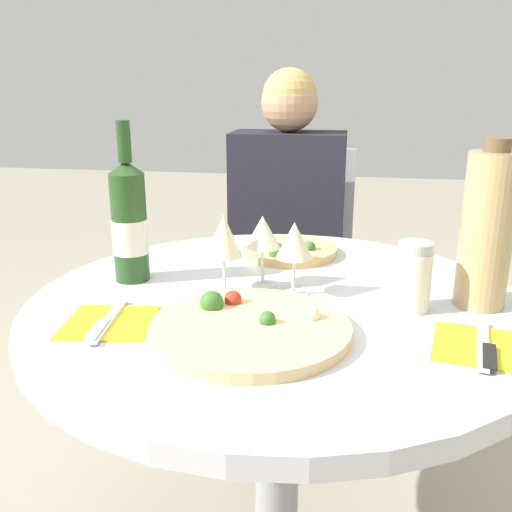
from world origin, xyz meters
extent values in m
cylinder|color=gray|center=(0.00, 0.00, 0.36)|extent=(0.09, 0.09, 0.67)
cylinder|color=silver|center=(0.00, 0.00, 0.71)|extent=(0.98, 0.98, 0.04)
cylinder|color=#ADADB2|center=(-0.08, 0.82, 0.01)|extent=(0.39, 0.39, 0.01)
cylinder|color=#ADADB2|center=(-0.08, 0.82, 0.21)|extent=(0.06, 0.06, 0.42)
cube|color=#ADADB2|center=(-0.08, 0.82, 0.44)|extent=(0.43, 0.43, 0.03)
cube|color=#ADADB2|center=(-0.08, 1.02, 0.68)|extent=(0.43, 0.02, 0.45)
cube|color=black|center=(-0.08, 0.65, 0.23)|extent=(0.31, 0.32, 0.45)
cube|color=black|center=(-0.08, 0.82, 0.71)|extent=(0.37, 0.20, 0.52)
sphere|color=tan|center=(-0.08, 0.82, 1.06)|extent=(0.18, 0.18, 0.18)
sphere|color=tan|center=(-0.08, 0.82, 1.09)|extent=(0.17, 0.17, 0.17)
cylinder|color=#E5C17F|center=(-0.03, -0.17, 0.74)|extent=(0.34, 0.34, 0.02)
sphere|color=beige|center=(0.07, -0.13, 0.75)|extent=(0.03, 0.03, 0.03)
sphere|color=#336B28|center=(-0.11, -0.11, 0.75)|extent=(0.04, 0.04, 0.04)
sphere|color=#336B28|center=(0.00, -0.16, 0.75)|extent=(0.03, 0.03, 0.03)
sphere|color=#B22D1E|center=(-0.07, -0.08, 0.75)|extent=(0.03, 0.03, 0.03)
cylinder|color=#DBB26B|center=(-0.01, 0.30, 0.74)|extent=(0.23, 0.23, 0.02)
sphere|color=#336B28|center=(-0.03, 0.22, 0.75)|extent=(0.04, 0.04, 0.04)
sphere|color=beige|center=(-0.05, 0.25, 0.75)|extent=(0.03, 0.03, 0.03)
sphere|color=beige|center=(-0.03, 0.29, 0.75)|extent=(0.02, 0.02, 0.02)
sphere|color=#336B28|center=(0.04, 0.28, 0.75)|extent=(0.03, 0.03, 0.03)
cylinder|color=#23471E|center=(-0.32, 0.06, 0.84)|extent=(0.07, 0.07, 0.23)
cone|color=#23471E|center=(-0.32, 0.06, 0.97)|extent=(0.07, 0.07, 0.03)
cylinder|color=#23471E|center=(-0.32, 0.06, 1.02)|extent=(0.03, 0.03, 0.08)
cylinder|color=silver|center=(-0.32, 0.06, 0.82)|extent=(0.07, 0.07, 0.07)
cylinder|color=tan|center=(0.38, 0.03, 0.87)|extent=(0.09, 0.09, 0.29)
cylinder|color=brown|center=(0.38, 0.03, 1.03)|extent=(0.05, 0.05, 0.02)
cylinder|color=silver|center=(0.25, -0.01, 0.78)|extent=(0.07, 0.07, 0.11)
cylinder|color=#B2B2B7|center=(0.25, -0.01, 0.85)|extent=(0.06, 0.06, 0.02)
cylinder|color=silver|center=(-0.05, 0.08, 0.73)|extent=(0.06, 0.06, 0.00)
cylinder|color=silver|center=(-0.05, 0.08, 0.77)|extent=(0.01, 0.01, 0.08)
cone|color=beige|center=(-0.05, 0.08, 0.84)|extent=(0.07, 0.07, 0.07)
cylinder|color=silver|center=(-0.11, 0.03, 0.73)|extent=(0.06, 0.06, 0.00)
cylinder|color=silver|center=(-0.11, 0.03, 0.76)|extent=(0.01, 0.01, 0.07)
cone|color=beige|center=(-0.11, 0.03, 0.84)|extent=(0.07, 0.07, 0.08)
cylinder|color=silver|center=(0.02, 0.03, 0.73)|extent=(0.06, 0.06, 0.00)
cylinder|color=silver|center=(0.02, 0.03, 0.77)|extent=(0.01, 0.01, 0.07)
cone|color=beige|center=(0.02, 0.03, 0.84)|extent=(0.07, 0.07, 0.07)
cube|color=yellow|center=(-0.28, -0.16, 0.73)|extent=(0.17, 0.17, 0.00)
cube|color=silver|center=(-0.28, -0.16, 0.73)|extent=(0.04, 0.19, 0.00)
cube|color=silver|center=(-0.28, -0.21, 0.73)|extent=(0.03, 0.09, 0.00)
cube|color=yellow|center=(0.35, -0.16, 0.73)|extent=(0.18, 0.18, 0.00)
cube|color=silver|center=(0.35, -0.16, 0.73)|extent=(0.05, 0.19, 0.00)
cube|color=black|center=(0.35, -0.20, 0.73)|extent=(0.04, 0.09, 0.00)
camera|label=1|loc=(0.13, -1.03, 1.13)|focal=40.00mm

